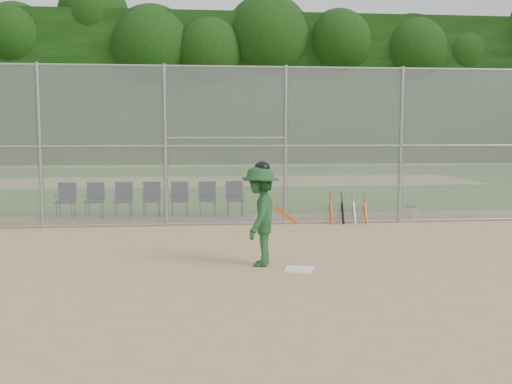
{
  "coord_description": "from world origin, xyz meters",
  "views": [
    {
      "loc": [
        -1.17,
        -9.24,
        2.34
      ],
      "look_at": [
        0.0,
        2.5,
        1.1
      ],
      "focal_mm": 40.0,
      "sensor_mm": 36.0,
      "label": 1
    }
  ],
  "objects": [
    {
      "name": "batter_at_plate",
      "position": [
        -0.12,
        0.58,
        0.89
      ],
      "size": [
        1.13,
        1.39,
        1.85
      ],
      "color": "#1E4B25",
      "rests_on": "ground"
    },
    {
      "name": "chair_4",
      "position": [
        -1.73,
        6.61,
        0.48
      ],
      "size": [
        0.54,
        0.52,
        0.96
      ],
      "primitive_type": null,
      "color": "#10123C",
      "rests_on": "ground"
    },
    {
      "name": "chair_5",
      "position": [
        -0.96,
        6.61,
        0.48
      ],
      "size": [
        0.54,
        0.52,
        0.96
      ],
      "primitive_type": null,
      "color": "#10123C",
      "rests_on": "ground"
    },
    {
      "name": "chair_0",
      "position": [
        -4.81,
        6.61,
        0.48
      ],
      "size": [
        0.54,
        0.52,
        0.96
      ],
      "primitive_type": null,
      "color": "#10123C",
      "rests_on": "ground"
    },
    {
      "name": "chair_3",
      "position": [
        -2.5,
        6.61,
        0.48
      ],
      "size": [
        0.54,
        0.52,
        0.96
      ],
      "primitive_type": null,
      "color": "#10123C",
      "rests_on": "ground"
    },
    {
      "name": "chair_6",
      "position": [
        -0.19,
        6.61,
        0.48
      ],
      "size": [
        0.54,
        0.52,
        0.96
      ],
      "primitive_type": null,
      "color": "#10123C",
      "rests_on": "ground"
    },
    {
      "name": "treeline",
      "position": [
        0.0,
        20.0,
        5.5
      ],
      "size": [
        81.0,
        60.0,
        11.0
      ],
      "color": "black",
      "rests_on": "ground"
    },
    {
      "name": "backstop_fence",
      "position": [
        0.0,
        5.0,
        2.07
      ],
      "size": [
        16.09,
        0.09,
        4.0
      ],
      "color": "gray",
      "rests_on": "ground"
    },
    {
      "name": "grass_strip",
      "position": [
        0.0,
        18.0,
        0.01
      ],
      "size": [
        100.0,
        100.0,
        0.0
      ],
      "primitive_type": "plane",
      "color": "#306D20",
      "rests_on": "ground"
    },
    {
      "name": "spare_bats",
      "position": [
        2.63,
        4.96,
        0.41
      ],
      "size": [
        0.96,
        0.4,
        0.83
      ],
      "color": "#D84C14",
      "rests_on": "ground"
    },
    {
      "name": "ground",
      "position": [
        0.0,
        0.0,
        0.0
      ],
      "size": [
        100.0,
        100.0,
        0.0
      ],
      "primitive_type": "plane",
      "color": "tan",
      "rests_on": "ground"
    },
    {
      "name": "chair_1",
      "position": [
        -4.04,
        6.61,
        0.48
      ],
      "size": [
        0.54,
        0.52,
        0.96
      ],
      "primitive_type": null,
      "color": "#10123C",
      "rests_on": "ground"
    },
    {
      "name": "home_plate",
      "position": [
        0.5,
        0.17,
        0.01
      ],
      "size": [
        0.57,
        0.57,
        0.02
      ],
      "primitive_type": "cube",
      "rotation": [
        0.0,
        0.0,
        -0.3
      ],
      "color": "white",
      "rests_on": "ground"
    },
    {
      "name": "dirt_patch_far",
      "position": [
        0.0,
        18.0,
        0.01
      ],
      "size": [
        24.0,
        24.0,
        0.0
      ],
      "primitive_type": "plane",
      "color": "tan",
      "rests_on": "ground"
    },
    {
      "name": "chair_2",
      "position": [
        -3.27,
        6.61,
        0.48
      ],
      "size": [
        0.54,
        0.52,
        0.96
      ],
      "primitive_type": null,
      "color": "#10123C",
      "rests_on": "ground"
    },
    {
      "name": "water_cooler",
      "position": [
        4.45,
        5.31,
        0.2
      ],
      "size": [
        0.32,
        0.32,
        0.4
      ],
      "color": "white",
      "rests_on": "ground"
    }
  ]
}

